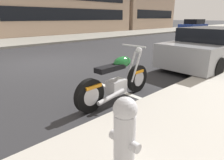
# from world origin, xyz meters

# --- Properties ---
(ground_plane) EXTENTS (260.00, 260.00, 0.00)m
(ground_plane) POSITION_xyz_m (0.00, 0.00, 0.00)
(ground_plane) COLOR #28282B
(sidewalk_far_curb) EXTENTS (120.00, 5.00, 0.14)m
(sidewalk_far_curb) POSITION_xyz_m (12.00, 7.35, 0.07)
(sidewalk_far_curb) COLOR gray
(sidewalk_far_curb) RESTS_ON ground
(parking_stall_stripe) EXTENTS (0.12, 2.20, 0.01)m
(parking_stall_stripe) POSITION_xyz_m (0.00, -4.25, 0.00)
(parking_stall_stripe) COLOR silver
(parking_stall_stripe) RESTS_ON ground
(parked_motorcycle) EXTENTS (2.11, 0.62, 1.12)m
(parked_motorcycle) POSITION_xyz_m (-0.42, -4.44, 0.43)
(parked_motorcycle) COLOR black
(parked_motorcycle) RESTS_ON ground
(parked_car_mid_block) EXTENTS (4.54, 1.96, 1.36)m
(parked_car_mid_block) POSITION_xyz_m (4.27, -4.55, 0.65)
(parked_car_mid_block) COLOR gray
(parked_car_mid_block) RESTS_ON ground
(car_opposite_curb) EXTENTS (4.42, 1.96, 1.50)m
(car_opposite_curb) POSITION_xyz_m (21.76, 4.10, 0.70)
(car_opposite_curb) COLOR navy
(car_opposite_curb) RESTS_ON ground
(fire_hydrant) EXTENTS (0.24, 0.36, 0.83)m
(fire_hydrant) POSITION_xyz_m (-1.90, -6.01, 0.58)
(fire_hydrant) COLOR #B7B7BC
(fire_hydrant) RESTS_ON sidewalk_near_curb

